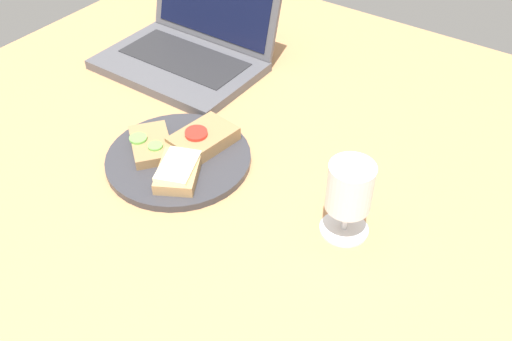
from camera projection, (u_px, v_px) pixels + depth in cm
name	position (u px, v px, depth cm)	size (l,w,h in cm)	color
wooden_table	(229.00, 186.00, 97.24)	(140.00, 140.00, 3.00)	#B27F51
plate	(179.00, 159.00, 99.45)	(25.29, 25.29, 1.31)	#333338
sandwich_with_cheese	(178.00, 170.00, 94.24)	(10.59, 11.94, 2.62)	#A88456
sandwich_with_tomato	(203.00, 138.00, 100.52)	(9.05, 12.09, 3.09)	#937047
sandwich_with_cucumber	(151.00, 144.00, 99.90)	(12.43, 11.83, 2.30)	#937047
wine_glass	(350.00, 190.00, 82.20)	(7.49, 7.49, 12.78)	white
laptop	(189.00, 47.00, 122.77)	(33.41, 27.69, 20.42)	#4C4C51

